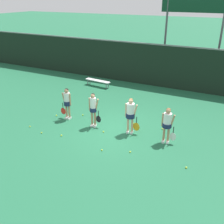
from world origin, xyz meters
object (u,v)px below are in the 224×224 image
object	(u,v)px
bench_courtside	(98,81)
player_2	(131,113)
tennis_ball_8	(133,123)
tennis_ball_7	(57,115)
player_0	(67,101)
tennis_ball_1	(83,115)
player_3	(167,123)
tennis_ball_9	(30,126)
tennis_ball_2	(103,132)
tennis_ball_3	(162,129)
tennis_ball_4	(102,150)
tennis_ball_10	(166,122)
tennis_ball_5	(186,168)
scoreboard	(195,9)
tennis_ball_0	(61,135)
player_1	(93,108)
tennis_ball_11	(42,133)
tennis_ball_6	(130,152)

from	to	relation	value
bench_courtside	player_2	bearing A→B (deg)	-42.12
player_2	tennis_ball_8	distance (m)	1.34
tennis_ball_7	player_0	bearing A→B (deg)	3.60
bench_courtside	tennis_ball_1	bearing A→B (deg)	-63.84
player_3	tennis_ball_1	distance (m)	4.80
bench_courtside	tennis_ball_9	world-z (taller)	bench_courtside
player_3	tennis_ball_2	bearing A→B (deg)	-176.72
tennis_ball_3	tennis_ball_7	xyz separation A→B (m)	(-5.39, -1.08, -0.00)
tennis_ball_4	tennis_ball_1	bearing A→B (deg)	135.33
tennis_ball_1	tennis_ball_2	bearing A→B (deg)	-31.12
tennis_ball_10	tennis_ball_4	bearing A→B (deg)	-113.41
tennis_ball_5	tennis_ball_10	xyz separation A→B (m)	(-1.75, 3.31, -0.00)
tennis_ball_5	tennis_ball_9	bearing A→B (deg)	-179.15
scoreboard	player_3	size ratio (longest dim) A/B	3.92
tennis_ball_4	tennis_ball_9	xyz separation A→B (m)	(-4.10, 0.25, -0.00)
player_2	tennis_ball_9	bearing A→B (deg)	-171.05
player_2	tennis_ball_5	world-z (taller)	player_2
scoreboard	tennis_ball_3	world-z (taller)	scoreboard
tennis_ball_3	tennis_ball_5	bearing A→B (deg)	-56.52
tennis_ball_2	tennis_ball_10	distance (m)	3.22
tennis_ball_10	bench_courtside	bearing A→B (deg)	149.77
tennis_ball_4	tennis_ball_7	distance (m)	4.16
scoreboard	bench_courtside	size ratio (longest dim) A/B	3.27
player_2	tennis_ball_2	world-z (taller)	player_2
tennis_ball_9	tennis_ball_10	world-z (taller)	tennis_ball_10
tennis_ball_5	tennis_ball_7	bearing A→B (deg)	168.27
player_0	tennis_ball_7	bearing A→B (deg)	-178.56
tennis_ball_1	tennis_ball_8	size ratio (longest dim) A/B	1.03
bench_courtside	player_2	distance (m)	6.97
tennis_ball_0	tennis_ball_1	world-z (taller)	tennis_ball_0
player_1	tennis_ball_0	xyz separation A→B (m)	(-0.80, -1.52, -0.95)
tennis_ball_3	bench_courtside	bearing A→B (deg)	144.82
player_1	tennis_ball_10	world-z (taller)	player_1
player_1	player_0	bearing A→B (deg)	164.30
bench_courtside	tennis_ball_11	xyz separation A→B (m)	(1.06, -7.05, -0.34)
tennis_ball_2	tennis_ball_5	world-z (taller)	tennis_ball_5
tennis_ball_5	tennis_ball_11	world-z (taller)	tennis_ball_5
tennis_ball_8	tennis_ball_4	bearing A→B (deg)	-94.19
tennis_ball_7	tennis_ball_11	bearing A→B (deg)	-72.83
tennis_ball_5	tennis_ball_7	xyz separation A→B (m)	(-7.08, 1.47, -0.00)
player_0	tennis_ball_11	size ratio (longest dim) A/B	24.15
scoreboard	tennis_ball_2	world-z (taller)	scoreboard
tennis_ball_0	tennis_ball_6	xyz separation A→B (m)	(3.30, 0.18, -0.00)
tennis_ball_6	tennis_ball_10	xyz separation A→B (m)	(0.50, 3.28, 0.00)
tennis_ball_3	tennis_ball_11	distance (m)	5.63
player_2	tennis_ball_8	bearing A→B (deg)	91.82
scoreboard	tennis_ball_6	distance (m)	11.25
player_3	tennis_ball_0	xyz separation A→B (m)	(-4.34, -1.62, -0.91)
tennis_ball_0	tennis_ball_4	size ratio (longest dim) A/B	1.08
tennis_ball_0	tennis_ball_5	size ratio (longest dim) A/B	1.01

